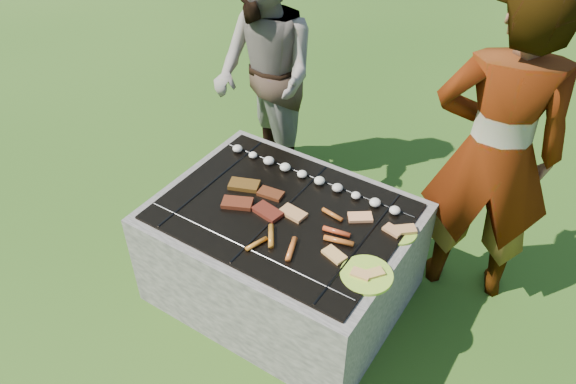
% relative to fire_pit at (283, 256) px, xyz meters
% --- Properties ---
extents(lawn, '(60.00, 60.00, 0.00)m').
position_rel_fire_pit_xyz_m(lawn, '(0.00, 0.00, -0.28)').
color(lawn, '#1E4511').
rests_on(lawn, ground).
extents(fire_pit, '(1.30, 1.00, 0.62)m').
position_rel_fire_pit_xyz_m(fire_pit, '(0.00, 0.00, 0.00)').
color(fire_pit, gray).
rests_on(fire_pit, ground).
extents(mushrooms, '(1.06, 0.06, 0.04)m').
position_rel_fire_pit_xyz_m(mushrooms, '(-0.01, 0.29, 0.35)').
color(mushrooms, beige).
rests_on(mushrooms, fire_pit).
extents(pork_slabs, '(0.40, 0.28, 0.02)m').
position_rel_fire_pit_xyz_m(pork_slabs, '(-0.18, -0.01, 0.34)').
color(pork_slabs, brown).
rests_on(pork_slabs, fire_pit).
extents(sausages, '(0.42, 0.46, 0.03)m').
position_rel_fire_pit_xyz_m(sausages, '(0.21, -0.11, 0.34)').
color(sausages, orange).
rests_on(sausages, fire_pit).
extents(bread_on_grate, '(0.46, 0.41, 0.02)m').
position_rel_fire_pit_xyz_m(bread_on_grate, '(0.23, 0.02, 0.34)').
color(bread_on_grate, tan).
rests_on(bread_on_grate, fire_pit).
extents(plate_far, '(0.23, 0.23, 0.03)m').
position_rel_fire_pit_xyz_m(plate_far, '(0.56, 0.18, 0.33)').
color(plate_far, yellow).
rests_on(plate_far, fire_pit).
extents(plate_near, '(0.28, 0.28, 0.03)m').
position_rel_fire_pit_xyz_m(plate_near, '(0.56, -0.16, 0.33)').
color(plate_near, '#E6F239').
rests_on(plate_near, fire_pit).
extents(cook, '(0.76, 0.61, 1.80)m').
position_rel_fire_pit_xyz_m(cook, '(0.83, 0.65, 0.62)').
color(cook, gray).
rests_on(cook, ground).
extents(bystander, '(0.97, 0.91, 1.60)m').
position_rel_fire_pit_xyz_m(bystander, '(-0.70, 0.85, 0.52)').
color(bystander, '#A9978D').
rests_on(bystander, ground).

